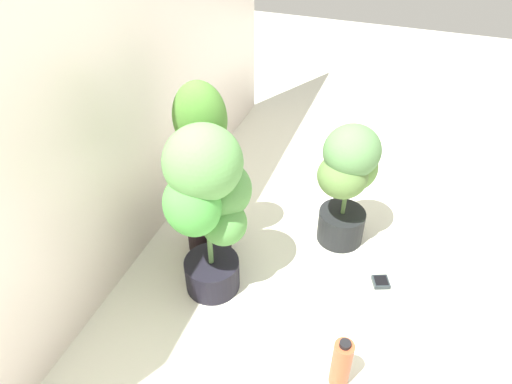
# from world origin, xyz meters

# --- Properties ---
(ground_plane) EXTENTS (8.00, 8.00, 0.00)m
(ground_plane) POSITION_xyz_m (0.00, 0.00, 0.00)
(ground_plane) COLOR silver
(ground_plane) RESTS_ON ground
(mylar_back_wall) EXTENTS (3.20, 0.01, 2.00)m
(mylar_back_wall) POSITION_xyz_m (0.00, 0.86, 1.00)
(mylar_back_wall) COLOR silver
(mylar_back_wall) RESTS_ON ground
(potted_plant_back_center) EXTENTS (0.39, 0.32, 0.97)m
(potted_plant_back_center) POSITION_xyz_m (-0.02, 0.52, 0.57)
(potted_plant_back_center) COLOR black
(potted_plant_back_center) RESTS_ON ground
(potted_plant_back_left) EXTENTS (0.47, 0.42, 0.91)m
(potted_plant_back_left) POSITION_xyz_m (-0.27, 0.38, 0.55)
(potted_plant_back_left) COLOR black
(potted_plant_back_left) RESTS_ON ground
(potted_plant_front_right) EXTENTS (0.45, 0.38, 0.71)m
(potted_plant_front_right) POSITION_xyz_m (0.27, -0.13, 0.43)
(potted_plant_front_right) COLOR black
(potted_plant_front_right) RESTS_ON ground
(hygrometer_box) EXTENTS (0.10, 0.10, 0.03)m
(hygrometer_box) POSITION_xyz_m (0.01, -0.40, 0.01)
(hygrometer_box) COLOR #283135
(hygrometer_box) RESTS_ON ground
(nutrient_bottle) EXTENTS (0.08, 0.08, 0.27)m
(nutrient_bottle) POSITION_xyz_m (-0.58, -0.31, 0.13)
(nutrient_bottle) COLOR #BF512E
(nutrient_bottle) RESTS_ON ground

